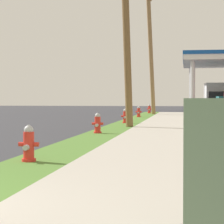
% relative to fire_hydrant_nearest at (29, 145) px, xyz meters
% --- Properties ---
extents(fire_hydrant_nearest, '(0.42, 0.38, 0.74)m').
position_rel_fire_hydrant_nearest_xyz_m(fire_hydrant_nearest, '(0.00, 0.00, 0.00)').
color(fire_hydrant_nearest, red).
rests_on(fire_hydrant_nearest, grass_verge).
extents(fire_hydrant_second, '(0.42, 0.38, 0.74)m').
position_rel_fire_hydrant_nearest_xyz_m(fire_hydrant_second, '(-0.02, 7.89, 0.00)').
color(fire_hydrant_second, red).
rests_on(fire_hydrant_second, grass_verge).
extents(fire_hydrant_third, '(0.42, 0.37, 0.74)m').
position_rel_fire_hydrant_nearest_xyz_m(fire_hydrant_third, '(0.11, 15.10, 0.00)').
color(fire_hydrant_third, red).
rests_on(fire_hydrant_third, grass_verge).
extents(fire_hydrant_fourth, '(0.42, 0.37, 0.74)m').
position_rel_fire_hydrant_nearest_xyz_m(fire_hydrant_fourth, '(0.04, 23.09, 0.00)').
color(fire_hydrant_fourth, red).
rests_on(fire_hydrant_fourth, grass_verge).
extents(fire_hydrant_fifth, '(0.42, 0.38, 0.74)m').
position_rel_fire_hydrant_nearest_xyz_m(fire_hydrant_fifth, '(0.15, 31.60, 0.00)').
color(fire_hydrant_fifth, red).
rests_on(fire_hydrant_fifth, grass_verge).
extents(utility_pole_midground, '(1.21, 0.98, 10.26)m').
position_rel_fire_hydrant_nearest_xyz_m(utility_pole_midground, '(0.49, 12.16, 4.89)').
color(utility_pole_midground, brown).
rests_on(utility_pole_midground, grass_verge).
extents(utility_pole_background, '(0.82, 2.23, 9.57)m').
position_rel_fire_hydrant_nearest_xyz_m(utility_pole_background, '(0.50, 28.34, 4.54)').
color(utility_pole_background, '#937047').
rests_on(utility_pole_background, grass_verge).
extents(utility_cabinet, '(0.53, 0.75, 1.28)m').
position_rel_fire_hydrant_nearest_xyz_m(utility_cabinet, '(3.34, -5.07, 0.27)').
color(utility_cabinet, slate).
rests_on(utility_cabinet, sidewalk_slab).
extents(truck_black_on_apron, '(2.32, 6.46, 3.11)m').
position_rel_fire_hydrant_nearest_xyz_m(truck_black_on_apron, '(6.47, 45.84, 1.04)').
color(truck_black_on_apron, black).
rests_on(truck_black_on_apron, ground).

